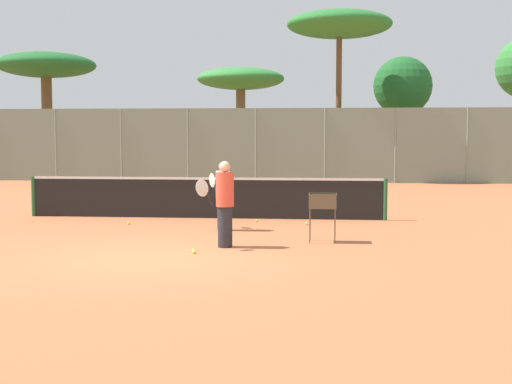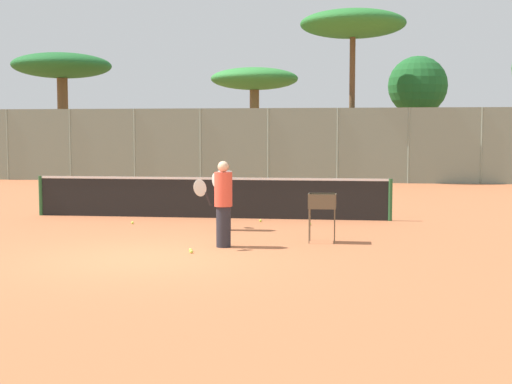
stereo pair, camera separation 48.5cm
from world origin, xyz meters
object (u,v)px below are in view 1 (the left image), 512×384
Objects in this scene: player_white_outfit at (223,195)px; tennis_net at (205,197)px; player_red_cap at (225,203)px; ball_cart at (322,205)px.

tennis_net is at bearing -18.35° from player_white_outfit.
player_white_outfit is 0.93× the size of player_red_cap.
player_white_outfit is 2.43m from player_red_cap.
player_red_cap reaches higher than ball_cart.
player_red_cap is 2.07m from ball_cart.
ball_cart is at bearing 160.16° from player_red_cap.
tennis_net is 5.58× the size of player_red_cap.
player_red_cap is (0.39, -2.40, 0.06)m from player_white_outfit.
tennis_net is at bearing -119.24° from player_red_cap.
ball_cart is (2.28, -1.57, -0.04)m from player_white_outfit.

